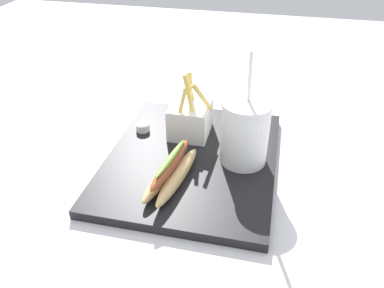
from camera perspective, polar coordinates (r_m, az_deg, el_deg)
name	(u,v)px	position (r m, az deg, el deg)	size (l,w,h in m)	color
ground_plane	(192,167)	(0.85, 0.00, -3.36)	(2.40, 2.40, 0.02)	silver
food_tray	(192,159)	(0.84, 0.00, -2.27)	(0.43, 0.35, 0.02)	black
soda_cup	(245,132)	(0.79, 7.72, 1.75)	(0.10, 0.10, 0.24)	white
fries_basket	(190,118)	(0.89, -0.24, 3.81)	(0.10, 0.09, 0.15)	white
hot_dog_1	(171,171)	(0.75, -3.06, -4.00)	(0.19, 0.08, 0.06)	#DBB775
ketchup_cup_1	(246,126)	(0.92, 7.82, 2.59)	(0.03, 0.03, 0.02)	white
ketchup_cup_2	(143,127)	(0.92, -7.20, 2.52)	(0.03, 0.03, 0.02)	white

